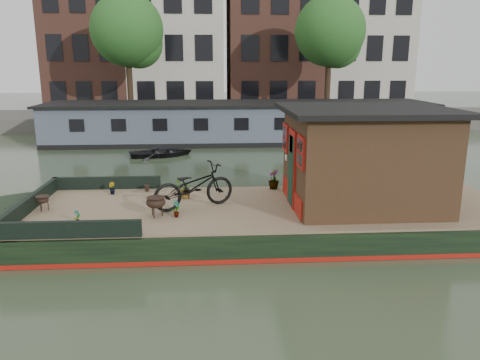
{
  "coord_description": "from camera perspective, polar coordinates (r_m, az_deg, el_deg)",
  "views": [
    {
      "loc": [
        -1.58,
        -11.07,
        4.08
      ],
      "look_at": [
        -0.83,
        0.5,
        1.2
      ],
      "focal_mm": 35.0,
      "sensor_mm": 36.0,
      "label": 1
    }
  ],
  "objects": [
    {
      "name": "houseboat_hull",
      "position": [
        11.7,
        -2.33,
        -5.04
      ],
      "size": [
        14.01,
        4.02,
        0.6
      ],
      "color": "black",
      "rests_on": "ground"
    },
    {
      "name": "brazier_front",
      "position": [
        10.95,
        -10.21,
        -3.23
      ],
      "size": [
        0.47,
        0.47,
        0.47
      ],
      "primitive_type": null,
      "rotation": [
        0.0,
        0.0,
        0.08
      ],
      "color": "black",
      "rests_on": "houseboat_deck"
    },
    {
      "name": "ground",
      "position": [
        11.9,
        4.15,
        -6.14
      ],
      "size": [
        120.0,
        120.0,
        0.0
      ],
      "primitive_type": "plane",
      "color": "#303F28",
      "rests_on": "ground"
    },
    {
      "name": "cabin",
      "position": [
        11.89,
        14.82,
        2.81
      ],
      "size": [
        4.0,
        3.5,
        2.42
      ],
      "color": "#331F14",
      "rests_on": "houseboat_deck"
    },
    {
      "name": "bow_bulwark",
      "position": [
        12.05,
        -20.42,
        -2.62
      ],
      "size": [
        3.0,
        4.0,
        0.35
      ],
      "color": "black",
      "rests_on": "houseboat_deck"
    },
    {
      "name": "dinghy",
      "position": [
        21.65,
        -9.58,
        3.68
      ],
      "size": [
        3.26,
        2.66,
        0.59
      ],
      "primitive_type": "imported",
      "rotation": [
        0.0,
        0.0,
        1.81
      ],
      "color": "black",
      "rests_on": "ground"
    },
    {
      "name": "far_houseboat",
      "position": [
        25.31,
        -0.12,
        6.89
      ],
      "size": [
        20.4,
        4.4,
        2.11
      ],
      "color": "#484E60",
      "rests_on": "ground"
    },
    {
      "name": "potted_plant_d",
      "position": [
        13.2,
        4.13,
        0.08
      ],
      "size": [
        0.4,
        0.4,
        0.55
      ],
      "primitive_type": "imported",
      "rotation": [
        0.0,
        0.0,
        5.09
      ],
      "color": "brown",
      "rests_on": "houseboat_deck"
    },
    {
      "name": "potted_plant_a",
      "position": [
        10.85,
        -7.8,
        -3.47
      ],
      "size": [
        0.24,
        0.26,
        0.41
      ],
      "primitive_type": "imported",
      "rotation": [
        0.0,
        0.0,
        1.0
      ],
      "color": "brown",
      "rests_on": "houseboat_deck"
    },
    {
      "name": "potted_plant_e",
      "position": [
        10.9,
        -19.23,
        -4.27
      ],
      "size": [
        0.16,
        0.2,
        0.34
      ],
      "primitive_type": "imported",
      "rotation": [
        0.0,
        0.0,
        1.3
      ],
      "color": "brown",
      "rests_on": "houseboat_deck"
    },
    {
      "name": "townhouse_row",
      "position": [
        38.79,
        -1.21,
        19.59
      ],
      "size": [
        27.25,
        8.0,
        16.5
      ],
      "color": "brown",
      "rests_on": "ground"
    },
    {
      "name": "potted_plant_b",
      "position": [
        13.11,
        -15.35,
        -0.98
      ],
      "size": [
        0.23,
        0.23,
        0.33
      ],
      "primitive_type": "imported",
      "rotation": [
        0.0,
        0.0,
        2.42
      ],
      "color": "brown",
      "rests_on": "houseboat_deck"
    },
    {
      "name": "quay",
      "position": [
        31.81,
        -0.86,
        7.39
      ],
      "size": [
        60.0,
        6.0,
        0.9
      ],
      "primitive_type": "cube",
      "color": "#47443F",
      "rests_on": "ground"
    },
    {
      "name": "bicycle",
      "position": [
        11.43,
        -5.66,
        -0.75
      ],
      "size": [
        2.18,
        1.53,
        1.09
      ],
      "primitive_type": "imported",
      "rotation": [
        0.0,
        0.0,
        2.01
      ],
      "color": "black",
      "rests_on": "houseboat_deck"
    },
    {
      "name": "tree_left",
      "position": [
        30.57,
        -13.29,
        16.99
      ],
      "size": [
        4.4,
        4.4,
        7.4
      ],
      "color": "#332316",
      "rests_on": "quay"
    },
    {
      "name": "houseboat_deck",
      "position": [
        11.7,
        4.21,
        -3.26
      ],
      "size": [
        11.8,
        3.8,
        0.05
      ],
      "primitive_type": "cube",
      "color": "#8F7858",
      "rests_on": "houseboat_hull"
    },
    {
      "name": "tree_right",
      "position": [
        31.16,
        11.13,
        17.03
      ],
      "size": [
        4.4,
        4.4,
        7.4
      ],
      "color": "#332316",
      "rests_on": "quay"
    },
    {
      "name": "bollard_port",
      "position": [
        13.2,
        -11.27,
        -0.99
      ],
      "size": [
        0.16,
        0.16,
        0.18
      ],
      "primitive_type": "cylinder",
      "color": "black",
      "rests_on": "houseboat_deck"
    },
    {
      "name": "potted_plant_c",
      "position": [
        12.31,
        -6.76,
        -1.14
      ],
      "size": [
        0.58,
        0.57,
        0.49
      ],
      "primitive_type": "imported",
      "rotation": [
        0.0,
        0.0,
        3.78
      ],
      "color": "#A65130",
      "rests_on": "houseboat_deck"
    },
    {
      "name": "brazier_rear",
      "position": [
        12.18,
        -22.87,
        -2.63
      ],
      "size": [
        0.34,
        0.34,
        0.37
      ],
      "primitive_type": null,
      "rotation": [
        0.0,
        0.0,
        0.01
      ],
      "color": "black",
      "rests_on": "houseboat_deck"
    },
    {
      "name": "bollard_stbd",
      "position": [
        10.99,
        -25.08,
        -5.1
      ],
      "size": [
        0.16,
        0.16,
        0.18
      ],
      "primitive_type": "cylinder",
      "color": "black",
      "rests_on": "houseboat_deck"
    }
  ]
}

